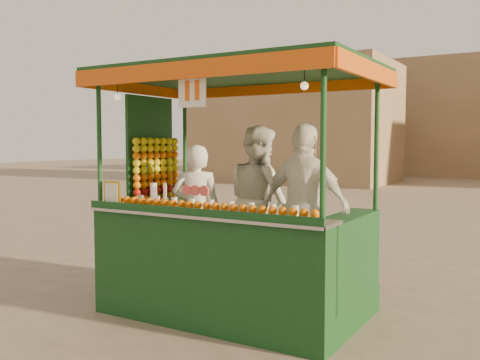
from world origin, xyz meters
The scene contains 7 objects.
ground centered at (0.00, 0.00, 0.00)m, with size 90.00×90.00×0.00m, color #6B5E4C.
building_left centered at (-9.00, 20.00, 3.00)m, with size 10.00×6.00×6.00m, color #A27B5C.
building_center centered at (-2.00, 30.00, 3.50)m, with size 14.00×7.00×7.00m, color #A27B5C.
juice_cart centered at (-0.48, -0.33, 0.93)m, with size 3.17×2.05×2.88m.
vendor_left centered at (-0.96, -0.25, 1.16)m, with size 0.72×0.61×1.66m.
vendor_middle centered at (-0.41, 0.33, 1.28)m, with size 1.17×1.12×1.90m.
vendor_right centered at (0.34, 0.06, 1.29)m, with size 1.17×0.62×1.90m.
Camera 1 is at (2.80, -5.56, 2.02)m, focal length 39.81 mm.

